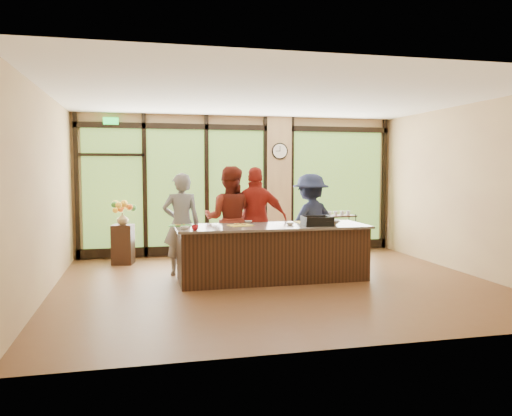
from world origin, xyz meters
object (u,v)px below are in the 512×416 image
island_base (272,254)px  bar_cart (339,228)px  cook_left (181,224)px  cook_right (310,221)px  flower_stand (123,244)px  roasting_pan (317,223)px

island_base → bar_cart: 2.93m
cook_left → cook_right: bearing=-178.0°
flower_stand → bar_cart: bar_cart is taller
cook_right → roasting_pan: size_ratio=3.73×
island_base → cook_right: size_ratio=1.75×
cook_right → flower_stand: 3.68m
cook_left → flower_stand: size_ratio=2.32×
cook_right → cook_left: bearing=-18.9°
cook_left → bar_cart: cook_left is taller
island_base → cook_right: bearing=39.1°
flower_stand → cook_right: bearing=-8.2°
island_base → cook_left: bearing=153.2°
cook_left → roasting_pan: (2.17, -0.94, 0.07)m
cook_right → bar_cart: size_ratio=1.87×
cook_left → bar_cart: 3.77m
cook_right → roasting_pan: bearing=57.2°
bar_cart → flower_stand: bearing=173.6°
island_base → bar_cart: (2.05, 2.09, 0.13)m
bar_cart → cook_left: bearing=-166.4°
cook_left → island_base: bearing=154.4°
island_base → roasting_pan: bearing=-16.1°
flower_stand → bar_cart: size_ratio=0.82×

